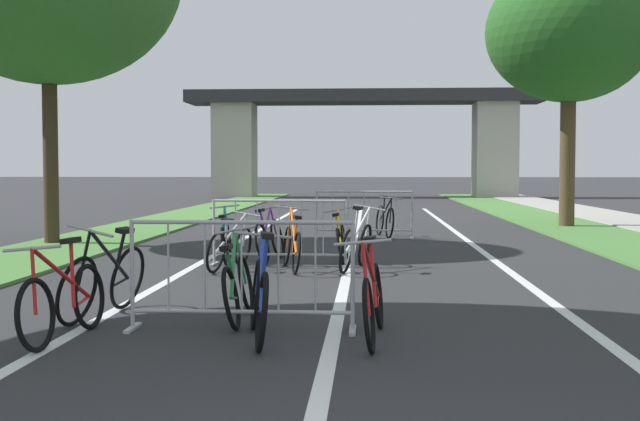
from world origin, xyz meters
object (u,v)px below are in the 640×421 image
at_px(tree_right_oak_near, 569,32).
at_px(crowd_barrier_nearest, 242,277).
at_px(bicycle_white_5, 357,245).
at_px(bicycle_black_0, 385,220).
at_px(bicycle_orange_6, 292,246).
at_px(bicycle_blue_9, 259,298).
at_px(bicycle_black_10, 105,280).
at_px(crowd_barrier_second, 279,233).
at_px(bicycle_silver_7, 230,247).
at_px(bicycle_red_1, 373,299).
at_px(bicycle_red_11, 64,301).
at_px(bicycle_green_3, 238,287).
at_px(crowd_barrier_third, 364,215).
at_px(bicycle_purple_8, 269,239).
at_px(bicycle_teal_2, 226,240).
at_px(bicycle_yellow_4, 342,241).

height_order(tree_right_oak_near, crowd_barrier_nearest, tree_right_oak_near).
bearing_deg(bicycle_white_5, bicycle_black_0, 98.44).
xyz_separation_m(bicycle_white_5, bicycle_orange_6, (-0.98, -0.07, -0.01)).
height_order(bicycle_blue_9, bicycle_black_10, bicycle_black_10).
bearing_deg(crowd_barrier_second, crowd_barrier_nearest, -87.61).
bearing_deg(bicycle_blue_9, bicycle_silver_7, 92.02).
xyz_separation_m(tree_right_oak_near, bicycle_white_5, (-5.33, -9.35, -4.67)).
xyz_separation_m(bicycle_black_0, bicycle_red_1, (-0.31, -11.18, -0.02)).
relative_size(crowd_barrier_nearest, crowd_barrier_second, 0.99).
bearing_deg(tree_right_oak_near, bicycle_red_11, -118.31).
distance_m(tree_right_oak_near, bicycle_silver_7, 12.78).
relative_size(bicycle_red_1, bicycle_white_5, 0.98).
bearing_deg(bicycle_black_10, bicycle_white_5, -109.63).
relative_size(bicycle_green_3, bicycle_silver_7, 1.00).
bearing_deg(crowd_barrier_third, crowd_barrier_second, -104.07).
height_order(bicycle_purple_8, bicycle_red_11, bicycle_purple_8).
distance_m(crowd_barrier_third, bicycle_red_1, 10.79).
height_order(bicycle_green_3, bicycle_black_10, bicycle_black_10).
distance_m(tree_right_oak_near, bicycle_blue_9, 16.43).
height_order(bicycle_teal_2, bicycle_white_5, bicycle_white_5).
relative_size(tree_right_oak_near, crowd_barrier_second, 3.17).
distance_m(crowd_barrier_nearest, bicycle_red_11, 1.62).
bearing_deg(bicycle_silver_7, bicycle_green_3, -65.06).
xyz_separation_m(crowd_barrier_nearest, bicycle_orange_6, (0.03, 4.67, -0.15)).
distance_m(bicycle_blue_9, bicycle_black_10, 2.01).
xyz_separation_m(tree_right_oak_near, bicycle_black_10, (-7.85, -13.51, -4.66)).
xyz_separation_m(crowd_barrier_nearest, bicycle_yellow_4, (0.75, 5.81, -0.17)).
distance_m(bicycle_black_0, bicycle_purple_8, 5.42).
bearing_deg(bicycle_red_11, crowd_barrier_nearest, -155.56).
bearing_deg(bicycle_teal_2, crowd_barrier_nearest, -84.50).
distance_m(crowd_barrier_nearest, crowd_barrier_third, 10.50).
bearing_deg(bicycle_black_10, bicycle_blue_9, 161.45).
xyz_separation_m(crowd_barrier_third, bicycle_black_0, (0.46, 0.39, -0.13)).
bearing_deg(bicycle_teal_2, bicycle_silver_7, -82.78).
bearing_deg(bicycle_black_0, bicycle_yellow_4, 69.10).
distance_m(crowd_barrier_second, bicycle_teal_2, 1.13).
bearing_deg(bicycle_purple_8, bicycle_red_1, -66.98).
distance_m(bicycle_white_5, bicycle_red_11, 5.84).
bearing_deg(crowd_barrier_second, bicycle_black_10, -105.53).
relative_size(tree_right_oak_near, bicycle_red_11, 4.20).
bearing_deg(bicycle_blue_9, bicycle_orange_6, 81.66).
relative_size(bicycle_silver_7, bicycle_red_11, 0.98).
xyz_separation_m(crowd_barrier_nearest, bicycle_white_5, (1.01, 4.74, -0.14)).
relative_size(bicycle_yellow_4, bicycle_orange_6, 1.00).
bearing_deg(crowd_barrier_second, bicycle_orange_6, -65.33).
relative_size(crowd_barrier_nearest, bicycle_blue_9, 1.31).
height_order(tree_right_oak_near, bicycle_yellow_4, tree_right_oak_near).
xyz_separation_m(crowd_barrier_nearest, bicycle_red_1, (1.24, -0.35, -0.15)).
height_order(bicycle_yellow_4, bicycle_purple_8, bicycle_purple_8).
bearing_deg(bicycle_orange_6, bicycle_white_5, -8.90).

